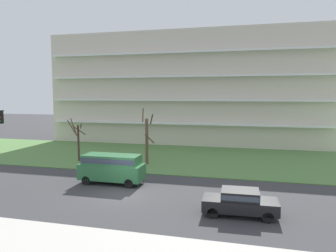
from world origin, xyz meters
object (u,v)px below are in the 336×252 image
object	(u,v)px
tree_left	(147,139)
sedan_black_near_left	(240,201)
tree_far_left	(78,140)
van_green_center_left	(112,166)

from	to	relation	value
tree_left	sedan_black_near_left	world-z (taller)	tree_left
tree_far_left	tree_left	bearing A→B (deg)	2.98
tree_far_left	tree_left	world-z (taller)	tree_left
tree_left	van_green_center_left	size ratio (longest dim) A/B	1.12
tree_far_left	sedan_black_near_left	world-z (taller)	tree_far_left
tree_far_left	van_green_center_left	world-z (taller)	tree_far_left
tree_left	tree_far_left	bearing A→B (deg)	-177.02
tree_left	van_green_center_left	distance (m)	7.40
tree_left	van_green_center_left	xyz separation A→B (m)	(-0.68, -7.26, -1.27)
sedan_black_near_left	tree_far_left	bearing A→B (deg)	145.07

